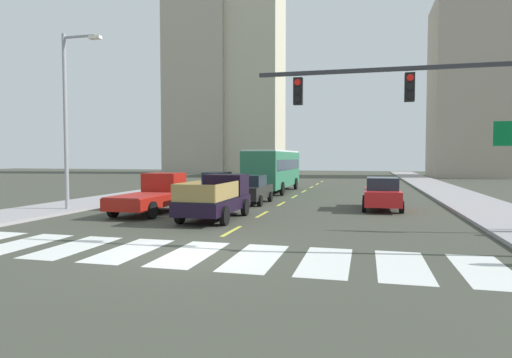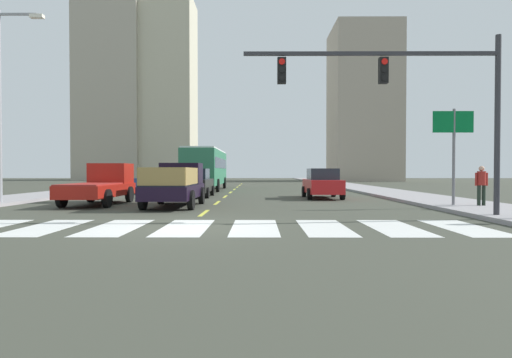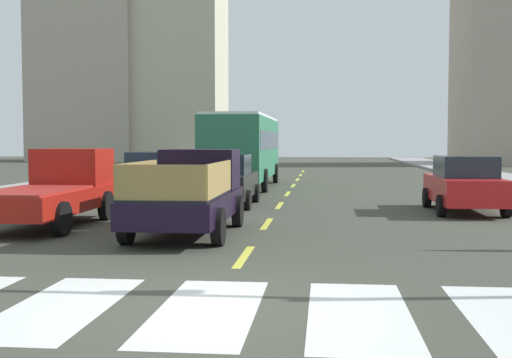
# 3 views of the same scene
# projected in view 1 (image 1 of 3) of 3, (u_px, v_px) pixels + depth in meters

# --- Properties ---
(ground_plane) EXTENTS (160.00, 160.00, 0.00)m
(ground_plane) POSITION_uv_depth(u_px,v_px,m) (191.00, 254.00, 12.67)
(ground_plane) COLOR #3E4035
(sidewalk_right) EXTENTS (3.77, 110.00, 0.15)m
(sidewalk_right) POSITION_uv_depth(u_px,v_px,m) (468.00, 201.00, 27.40)
(sidewalk_right) COLOR #979295
(sidewalk_right) RESTS_ON ground
(sidewalk_left) EXTENTS (3.77, 110.00, 0.15)m
(sidewalk_left) POSITION_uv_depth(u_px,v_px,m) (145.00, 193.00, 32.80)
(sidewalk_left) COLOR #979295
(sidewalk_left) RESTS_ON ground
(crosswalk_stripe_1) EXTENTS (1.28, 3.50, 0.01)m
(crosswalk_stripe_1) POSITION_uv_depth(u_px,v_px,m) (22.00, 244.00, 14.08)
(crosswalk_stripe_1) COLOR silver
(crosswalk_stripe_1) RESTS_ON ground
(crosswalk_stripe_2) EXTENTS (1.28, 3.50, 0.01)m
(crosswalk_stripe_2) POSITION_uv_depth(u_px,v_px,m) (74.00, 247.00, 13.61)
(crosswalk_stripe_2) COLOR silver
(crosswalk_stripe_2) RESTS_ON ground
(crosswalk_stripe_3) EXTENTS (1.28, 3.50, 0.01)m
(crosswalk_stripe_3) POSITION_uv_depth(u_px,v_px,m) (130.00, 250.00, 13.14)
(crosswalk_stripe_3) COLOR silver
(crosswalk_stripe_3) RESTS_ON ground
(crosswalk_stripe_4) EXTENTS (1.28, 3.50, 0.01)m
(crosswalk_stripe_4) POSITION_uv_depth(u_px,v_px,m) (191.00, 254.00, 12.67)
(crosswalk_stripe_4) COLOR silver
(crosswalk_stripe_4) RESTS_ON ground
(crosswalk_stripe_5) EXTENTS (1.28, 3.50, 0.01)m
(crosswalk_stripe_5) POSITION_uv_depth(u_px,v_px,m) (256.00, 257.00, 12.19)
(crosswalk_stripe_5) COLOR silver
(crosswalk_stripe_5) RESTS_ON ground
(crosswalk_stripe_6) EXTENTS (1.28, 3.50, 0.01)m
(crosswalk_stripe_6) POSITION_uv_depth(u_px,v_px,m) (326.00, 261.00, 11.72)
(crosswalk_stripe_6) COLOR silver
(crosswalk_stripe_6) RESTS_ON ground
(crosswalk_stripe_7) EXTENTS (1.28, 3.50, 0.01)m
(crosswalk_stripe_7) POSITION_uv_depth(u_px,v_px,m) (402.00, 266.00, 11.25)
(crosswalk_stripe_7) COLOR silver
(crosswalk_stripe_7) RESTS_ON ground
(crosswalk_stripe_8) EXTENTS (1.28, 3.50, 0.01)m
(crosswalk_stripe_8) POSITION_uv_depth(u_px,v_px,m) (485.00, 270.00, 10.78)
(crosswalk_stripe_8) COLOR silver
(crosswalk_stripe_8) RESTS_ON ground
(lane_dash_0) EXTENTS (0.16, 2.40, 0.01)m
(lane_dash_0) POSITION_uv_depth(u_px,v_px,m) (232.00, 231.00, 16.54)
(lane_dash_0) COLOR #D2CE42
(lane_dash_0) RESTS_ON ground
(lane_dash_1) EXTENTS (0.16, 2.40, 0.01)m
(lane_dash_1) POSITION_uv_depth(u_px,v_px,m) (262.00, 214.00, 21.38)
(lane_dash_1) COLOR #D2CE42
(lane_dash_1) RESTS_ON ground
(lane_dash_2) EXTENTS (0.16, 2.40, 0.01)m
(lane_dash_2) POSITION_uv_depth(u_px,v_px,m) (281.00, 204.00, 26.23)
(lane_dash_2) COLOR #D2CE42
(lane_dash_2) RESTS_ON ground
(lane_dash_3) EXTENTS (0.16, 2.40, 0.01)m
(lane_dash_3) POSITION_uv_depth(u_px,v_px,m) (294.00, 197.00, 31.07)
(lane_dash_3) COLOR #D2CE42
(lane_dash_3) RESTS_ON ground
(lane_dash_4) EXTENTS (0.16, 2.40, 0.01)m
(lane_dash_4) POSITION_uv_depth(u_px,v_px,m) (304.00, 191.00, 35.92)
(lane_dash_4) COLOR #D2CE42
(lane_dash_4) RESTS_ON ground
(lane_dash_5) EXTENTS (0.16, 2.40, 0.01)m
(lane_dash_5) POSITION_uv_depth(u_px,v_px,m) (311.00, 187.00, 40.76)
(lane_dash_5) COLOR #D2CE42
(lane_dash_5) RESTS_ON ground
(lane_dash_6) EXTENTS (0.16, 2.40, 0.01)m
(lane_dash_6) POSITION_uv_depth(u_px,v_px,m) (317.00, 184.00, 45.60)
(lane_dash_6) COLOR #D2CE42
(lane_dash_6) RESTS_ON ground
(lane_dash_7) EXTENTS (0.16, 2.40, 0.01)m
(lane_dash_7) POSITION_uv_depth(u_px,v_px,m) (322.00, 181.00, 50.45)
(lane_dash_7) COLOR #D2CE42
(lane_dash_7) RESTS_ON ground
(pickup_stakebed) EXTENTS (2.18, 5.20, 1.96)m
(pickup_stakebed) POSITION_uv_depth(u_px,v_px,m) (218.00, 198.00, 20.03)
(pickup_stakebed) COLOR black
(pickup_stakebed) RESTS_ON ground
(pickup_dark) EXTENTS (2.18, 5.20, 1.96)m
(pickup_dark) POSITION_uv_depth(u_px,v_px,m) (153.00, 194.00, 21.99)
(pickup_dark) COLOR #A21A11
(pickup_dark) RESTS_ON ground
(city_bus) EXTENTS (2.72, 10.80, 3.32)m
(city_bus) POSITION_uv_depth(u_px,v_px,m) (274.00, 168.00, 34.99)
(city_bus) COLOR #286D4B
(city_bus) RESTS_ON ground
(sedan_near_right) EXTENTS (2.02, 4.40, 1.72)m
(sedan_near_right) POSITION_uv_depth(u_px,v_px,m) (251.00, 189.00, 26.31)
(sedan_near_right) COLOR black
(sedan_near_right) RESTS_ON ground
(sedan_mid) EXTENTS (2.02, 4.40, 1.72)m
(sedan_mid) POSITION_uv_depth(u_px,v_px,m) (217.00, 184.00, 31.79)
(sedan_mid) COLOR navy
(sedan_mid) RESTS_ON ground
(sedan_far) EXTENTS (2.02, 4.40, 1.72)m
(sedan_far) POSITION_uv_depth(u_px,v_px,m) (382.00, 194.00, 23.27)
(sedan_far) COLOR red
(sedan_far) RESTS_ON ground
(traffic_signal_gantry) EXTENTS (8.36, 0.27, 6.00)m
(traffic_signal_gantry) POSITION_uv_depth(u_px,v_px,m) (449.00, 109.00, 12.67)
(traffic_signal_gantry) COLOR #2D2D33
(traffic_signal_gantry) RESTS_ON ground
(streetlight_left) EXTENTS (2.20, 0.28, 9.00)m
(streetlight_left) POSITION_uv_depth(u_px,v_px,m) (68.00, 114.00, 22.20)
(streetlight_left) COLOR gray
(streetlight_left) RESTS_ON ground
(tower_tall_centre) EXTENTS (10.98, 9.60, 54.46)m
(tower_tall_centre) POSITION_uv_depth(u_px,v_px,m) (201.00, 18.00, 76.76)
(tower_tall_centre) COLOR #A59C8A
(tower_tall_centre) RESTS_ON ground
(block_mid_left) EXTENTS (10.04, 10.50, 24.25)m
(block_mid_left) POSITION_uv_depth(u_px,v_px,m) (470.00, 90.00, 60.92)
(block_mid_left) COLOR #A19483
(block_mid_left) RESTS_ON ground
(block_mid_right) EXTENTS (9.24, 9.35, 31.76)m
(block_mid_right) POSITION_uv_depth(u_px,v_px,m) (254.00, 81.00, 75.72)
(block_mid_right) COLOR #B8B196
(block_mid_right) RESTS_ON ground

